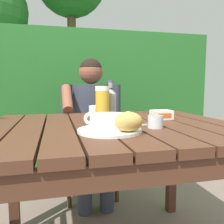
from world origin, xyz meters
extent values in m
cube|color=#4D2C1D|center=(-0.41, 0.00, 0.76)|extent=(0.13, 0.99, 0.04)
cube|color=#4D2C1D|center=(-0.27, 0.00, 0.76)|extent=(0.13, 0.99, 0.04)
cube|color=#4D2C1D|center=(-0.14, 0.00, 0.76)|extent=(0.13, 0.99, 0.04)
cube|color=#4D2C1D|center=(0.00, 0.00, 0.76)|extent=(0.13, 0.99, 0.04)
cube|color=#4D2C1D|center=(0.14, 0.00, 0.76)|extent=(0.13, 0.99, 0.04)
cube|color=#4D2C1D|center=(0.27, 0.00, 0.76)|extent=(0.13, 0.99, 0.04)
cube|color=#4D2C1D|center=(0.41, 0.00, 0.76)|extent=(0.13, 0.99, 0.04)
cube|color=#4D2C1D|center=(0.54, 0.00, 0.76)|extent=(0.13, 0.99, 0.04)
cube|color=#4D2C1D|center=(0.00, -0.47, 0.70)|extent=(1.17, 0.03, 0.08)
cube|color=#4D2C1D|center=(0.00, 0.47, 0.70)|extent=(1.17, 0.03, 0.08)
cube|color=#4D2C1D|center=(-0.56, 0.46, 0.37)|extent=(0.06, 0.06, 0.74)
cube|color=#4D2C1D|center=(0.56, 0.46, 0.37)|extent=(0.06, 0.06, 0.74)
cube|color=#236025|center=(0.00, 1.62, 0.77)|extent=(2.86, 0.60, 1.54)
cylinder|color=#4C3823|center=(-0.07, 1.77, 0.96)|extent=(0.10, 0.10, 1.92)
cylinder|color=#4A301C|center=(0.20, 0.69, 0.23)|extent=(0.04, 0.04, 0.46)
cylinder|color=#4A301C|center=(-0.20, 0.69, 0.23)|extent=(0.04, 0.04, 0.46)
cylinder|color=#4A301C|center=(0.20, 1.06, 0.23)|extent=(0.04, 0.04, 0.46)
cylinder|color=#4A301C|center=(-0.20, 1.06, 0.23)|extent=(0.04, 0.04, 0.46)
cube|color=#4A301C|center=(0.00, 0.88, 0.47)|extent=(0.43, 0.40, 0.02)
cylinder|color=#4A301C|center=(0.20, 1.06, 0.72)|extent=(0.04, 0.04, 0.52)
cylinder|color=#4A301C|center=(-0.20, 1.06, 0.72)|extent=(0.04, 0.04, 0.52)
cube|color=#4A301C|center=(0.00, 1.06, 0.65)|extent=(0.39, 0.02, 0.04)
cube|color=#4A301C|center=(0.00, 1.06, 0.78)|extent=(0.39, 0.02, 0.04)
cube|color=#4A301C|center=(0.00, 1.06, 0.91)|extent=(0.39, 0.02, 0.04)
cylinder|color=#333847|center=(0.08, 0.58, 0.23)|extent=(0.11, 0.11, 0.45)
cylinder|color=#333847|center=(0.08, 0.68, 0.51)|extent=(0.13, 0.40, 0.13)
cylinder|color=#333847|center=(-0.09, 0.58, 0.23)|extent=(0.11, 0.11, 0.45)
cylinder|color=#333847|center=(-0.09, 0.68, 0.51)|extent=(0.13, 0.40, 0.13)
cylinder|color=#333847|center=(0.00, 0.78, 0.74)|extent=(0.32, 0.32, 0.46)
sphere|color=brown|center=(0.00, 0.78, 1.07)|extent=(0.19, 0.19, 0.19)
sphere|color=black|center=(0.00, 0.78, 1.09)|extent=(0.18, 0.18, 0.18)
cylinder|color=#333847|center=(0.20, 0.76, 0.84)|extent=(0.08, 0.08, 0.26)
cylinder|color=#333847|center=(-0.20, 0.76, 0.84)|extent=(0.08, 0.08, 0.26)
cylinder|color=brown|center=(-0.20, 0.60, 0.87)|extent=(0.07, 0.25, 0.21)
cylinder|color=white|center=(-0.07, -0.19, 0.79)|extent=(0.26, 0.26, 0.01)
cylinder|color=white|center=(-0.07, -0.19, 0.82)|extent=(0.16, 0.16, 0.06)
cylinder|color=#C6752A|center=(-0.07, -0.19, 0.84)|extent=(0.14, 0.14, 0.01)
torus|color=white|center=(-0.15, -0.19, 0.84)|extent=(0.05, 0.01, 0.05)
torus|color=white|center=(0.01, -0.19, 0.84)|extent=(0.05, 0.01, 0.05)
ellipsoid|color=tan|center=(-0.01, -0.26, 0.83)|extent=(0.12, 0.09, 0.08)
cylinder|color=gold|center=(-0.05, 0.05, 0.86)|extent=(0.07, 0.07, 0.16)
cylinder|color=white|center=(-0.05, 0.05, 0.95)|extent=(0.07, 0.07, 0.02)
cylinder|color=gray|center=(0.01, 0.11, 0.85)|extent=(0.06, 0.06, 0.14)
cone|color=gray|center=(0.01, 0.11, 0.94)|extent=(0.06, 0.06, 0.03)
cylinder|color=gray|center=(0.01, 0.11, 0.97)|extent=(0.02, 0.02, 0.03)
cylinder|color=#503D78|center=(0.01, 0.11, 0.99)|extent=(0.03, 0.03, 0.01)
cylinder|color=silver|center=(0.15, -0.15, 0.81)|extent=(0.07, 0.07, 0.06)
cube|color=white|center=(0.30, 0.10, 0.81)|extent=(0.11, 0.08, 0.05)
cube|color=#D05B26|center=(0.30, 0.05, 0.81)|extent=(0.08, 0.00, 0.03)
cube|color=silver|center=(0.11, -0.08, 0.78)|extent=(0.11, 0.04, 0.00)
cube|color=black|center=(0.05, -0.10, 0.78)|extent=(0.06, 0.03, 0.01)
cylinder|color=white|center=(0.00, 0.39, 0.81)|extent=(0.14, 0.14, 0.06)
camera|label=1|loc=(-0.28, -1.11, 0.97)|focal=37.55mm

